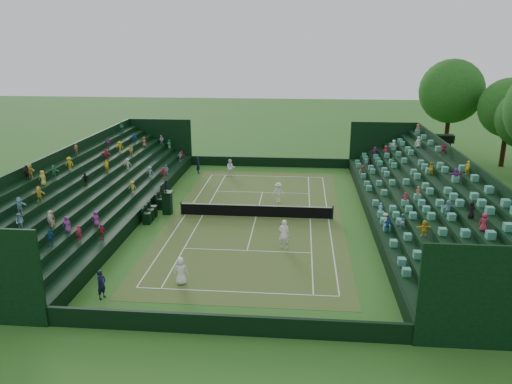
# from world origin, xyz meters

# --- Properties ---
(ground) EXTENTS (160.00, 160.00, 0.00)m
(ground) POSITION_xyz_m (0.00, 0.00, 0.00)
(ground) COLOR #316620
(ground) RESTS_ON ground
(court_surface) EXTENTS (12.97, 26.77, 0.01)m
(court_surface) POSITION_xyz_m (0.00, 0.00, 0.01)
(court_surface) COLOR #2D6923
(court_surface) RESTS_ON ground
(perimeter_wall_north) EXTENTS (17.17, 0.20, 1.00)m
(perimeter_wall_north) POSITION_xyz_m (0.00, 15.88, 0.50)
(perimeter_wall_north) COLOR black
(perimeter_wall_north) RESTS_ON ground
(perimeter_wall_south) EXTENTS (17.17, 0.20, 1.00)m
(perimeter_wall_south) POSITION_xyz_m (0.00, -15.88, 0.50)
(perimeter_wall_south) COLOR black
(perimeter_wall_south) RESTS_ON ground
(perimeter_wall_east) EXTENTS (0.20, 31.77, 1.00)m
(perimeter_wall_east) POSITION_xyz_m (8.48, 0.00, 0.50)
(perimeter_wall_east) COLOR black
(perimeter_wall_east) RESTS_ON ground
(perimeter_wall_west) EXTENTS (0.20, 31.77, 1.00)m
(perimeter_wall_west) POSITION_xyz_m (-8.48, 0.00, 0.50)
(perimeter_wall_west) COLOR black
(perimeter_wall_west) RESTS_ON ground
(north_grandstand) EXTENTS (6.60, 32.00, 4.90)m
(north_grandstand) POSITION_xyz_m (12.66, 0.00, 1.55)
(north_grandstand) COLOR black
(north_grandstand) RESTS_ON ground
(south_grandstand) EXTENTS (6.60, 32.00, 4.90)m
(south_grandstand) POSITION_xyz_m (-12.66, 0.00, 1.55)
(south_grandstand) COLOR black
(south_grandstand) RESTS_ON ground
(tennis_net) EXTENTS (11.67, 0.10, 1.06)m
(tennis_net) POSITION_xyz_m (0.00, 0.00, 0.53)
(tennis_net) COLOR black
(tennis_net) RESTS_ON ground
(scoreboard_tower) EXTENTS (2.00, 1.00, 3.70)m
(scoreboard_tower) POSITION_xyz_m (17.75, 16.00, 3.14)
(scoreboard_tower) COLOR black
(scoreboard_tower) RESTS_ON ground
(umpire_chair) EXTENTS (0.85, 0.85, 2.67)m
(umpire_chair) POSITION_xyz_m (-6.92, 0.16, 1.14)
(umpire_chair) COLOR black
(umpire_chair) RESTS_ON ground
(courtside_chairs) EXTENTS (0.56, 5.53, 1.22)m
(courtside_chairs) POSITION_xyz_m (-7.84, 0.32, 0.46)
(courtside_chairs) COLOR black
(courtside_chairs) RESTS_ON ground
(player_near_west) EXTENTS (0.87, 0.67, 1.58)m
(player_near_west) POSITION_xyz_m (-3.14, -11.21, 0.79)
(player_near_west) COLOR white
(player_near_west) RESTS_ON ground
(player_near_east) EXTENTS (0.73, 0.48, 1.97)m
(player_near_east) POSITION_xyz_m (2.33, -5.76, 0.98)
(player_near_east) COLOR white
(player_near_east) RESTS_ON ground
(player_far_west) EXTENTS (0.96, 0.81, 1.76)m
(player_far_west) POSITION_xyz_m (-3.54, 11.49, 0.88)
(player_far_west) COLOR white
(player_far_west) RESTS_ON ground
(player_far_east) EXTENTS (1.12, 0.68, 1.68)m
(player_far_east) POSITION_xyz_m (1.52, 3.82, 0.84)
(player_far_east) COLOR white
(player_far_east) RESTS_ON ground
(line_judge_north) EXTENTS (0.44, 0.63, 1.62)m
(line_judge_north) POSITION_xyz_m (-6.96, 12.47, 0.81)
(line_judge_north) COLOR black
(line_judge_north) RESTS_ON ground
(line_judge_south) EXTENTS (0.55, 0.67, 1.58)m
(line_judge_south) POSITION_xyz_m (-6.89, -13.14, 0.79)
(line_judge_south) COLOR black
(line_judge_south) RESTS_ON ground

